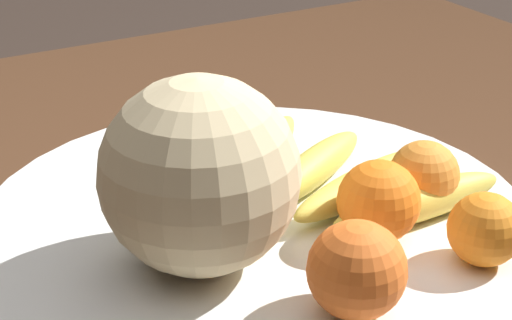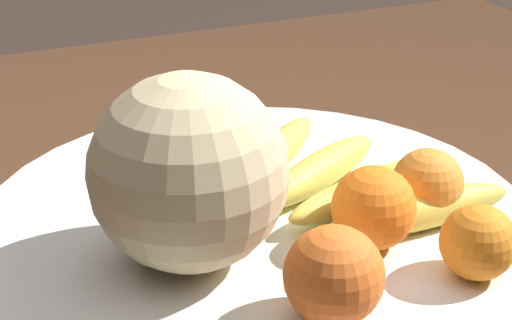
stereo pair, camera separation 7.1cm
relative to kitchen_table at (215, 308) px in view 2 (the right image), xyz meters
The scene contains 8 objects.
kitchen_table is the anchor object (origin of this frame).
fruit_bowl 0.10m from the kitchen_table, 147.46° to the left, with size 0.48×0.48×0.02m.
melon 0.20m from the kitchen_table, 58.14° to the left, with size 0.15×0.15×0.15m.
banana_bunch 0.16m from the kitchen_table, behind, with size 0.25×0.28×0.03m.
orange_front_left 0.23m from the kitchen_table, 96.93° to the left, with size 0.07×0.07×0.07m.
orange_front_right 0.23m from the kitchen_table, 152.92° to the left, with size 0.06×0.06×0.06m.
orange_mid_center 0.20m from the kitchen_table, 132.42° to the left, with size 0.07×0.07×0.07m.
orange_back_left 0.26m from the kitchen_table, 129.92° to the left, with size 0.06×0.06×0.06m.
Camera 2 is at (0.22, 0.61, 1.10)m, focal length 60.00 mm.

